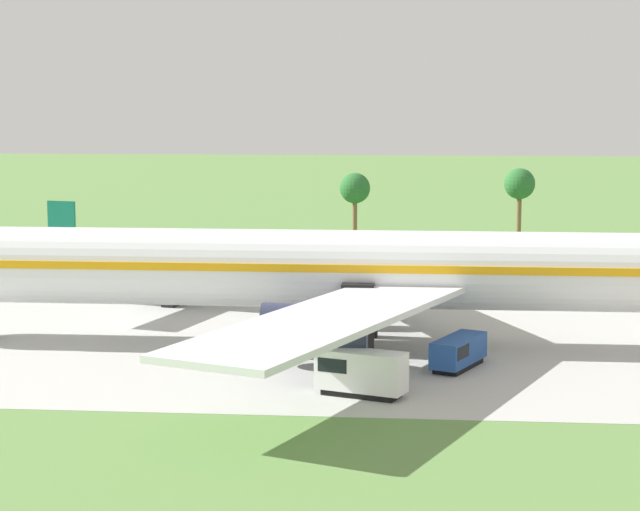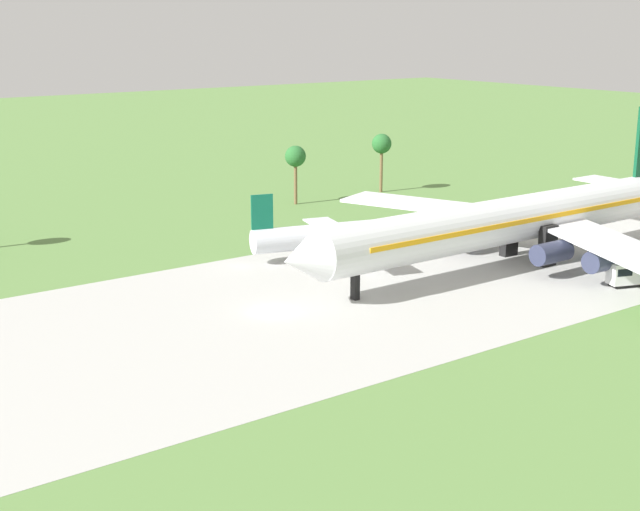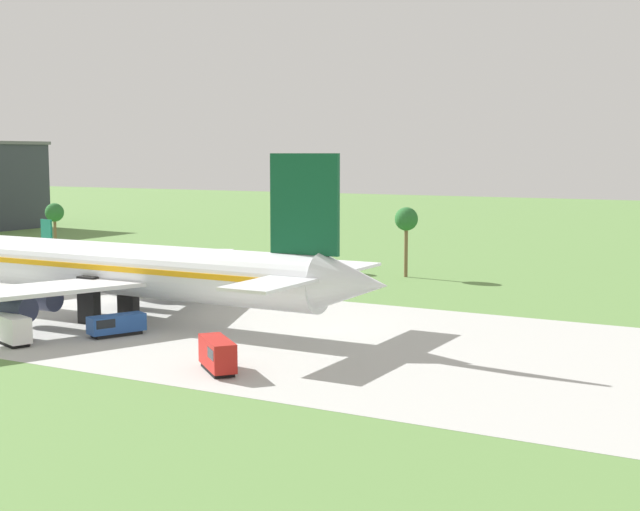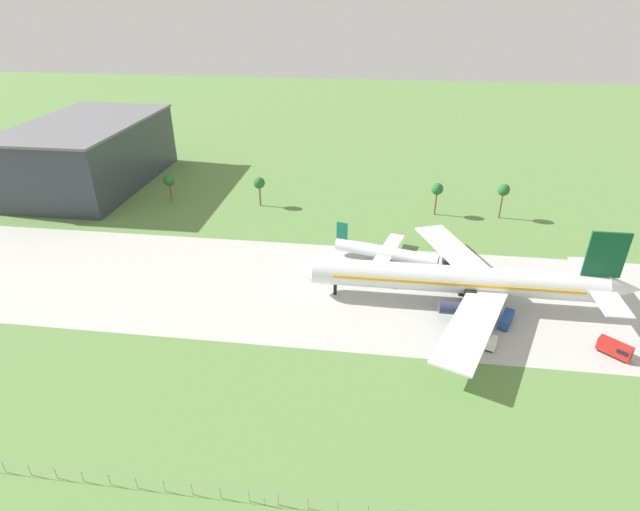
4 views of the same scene
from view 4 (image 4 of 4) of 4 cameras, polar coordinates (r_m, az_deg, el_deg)
name	(u,v)px [view 4 (image 4 of 4)]	position (r m, az deg, el deg)	size (l,w,h in m)	color
ground_plane	(293,287)	(116.49, -3.16, -3.58)	(600.00, 600.00, 0.00)	#5B8442
taxiway_strip	(293,287)	(116.48, -3.16, -3.58)	(320.00, 44.00, 0.02)	#B2B2AD
jet_airliner	(462,280)	(111.87, 15.97, -2.71)	(73.64, 60.06, 18.94)	white
regional_aircraft	(385,253)	(125.63, 7.47, 0.34)	(26.01, 23.66, 9.22)	silver
baggage_tug	(615,349)	(110.35, 30.69, -9.17)	(5.80, 5.35, 2.91)	black
fuel_truck	(480,340)	(102.19, 17.83, -9.18)	(6.06, 3.84, 2.93)	black
catering_van	(506,320)	(110.19, 20.50, -6.91)	(4.22, 6.21, 2.21)	black
perimeter_fence	(220,491)	(75.76, -11.35, -24.88)	(80.10, 0.10, 2.10)	gray
no_stopping_sign	(265,500)	(74.58, -6.34, -26.05)	(0.44, 0.08, 1.68)	gray
terminal_building	(90,153)	(192.51, -24.78, 10.55)	(36.72, 61.20, 21.97)	#333842
palm_tree_row	(338,186)	(154.34, 2.12, 7.94)	(106.91, 3.60, 10.76)	brown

